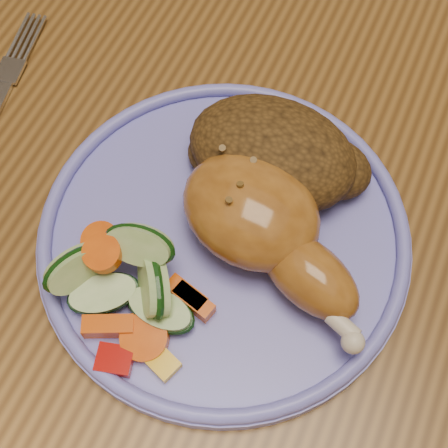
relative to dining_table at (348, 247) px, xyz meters
The scene contains 7 objects.
ground 0.67m from the dining_table, ahead, with size 4.00×4.00×0.00m, color #4F331B.
dining_table is the anchor object (origin of this frame).
plate 0.14m from the dining_table, 138.39° to the right, with size 0.26×0.26×0.01m, color #7170D9.
plate_rim 0.15m from the dining_table, 138.39° to the right, with size 0.26×0.26×0.01m, color #7170D9.
chicken_leg 0.15m from the dining_table, 129.42° to the right, with size 0.15×0.11×0.05m.
rice_pilaf 0.14m from the dining_table, behind, with size 0.13×0.09×0.05m.
vegetable_pile 0.21m from the dining_table, 131.01° to the right, with size 0.11×0.10×0.05m.
Camera 1 is at (-0.01, -0.24, 1.15)m, focal length 50.00 mm.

